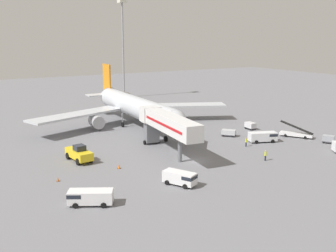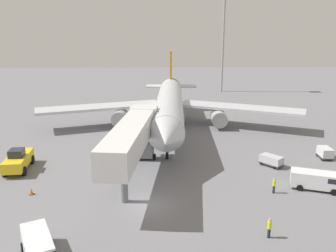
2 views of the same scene
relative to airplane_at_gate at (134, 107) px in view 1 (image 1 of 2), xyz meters
The scene contains 16 objects.
ground_plane 29.05m from the airplane_at_gate, 96.14° to the right, with size 300.00×300.00×0.00m, color slate.
airplane_at_gate is the anchor object (origin of this frame).
jet_bridge 22.44m from the airplane_at_gate, 102.06° to the right, with size 5.47×19.82×7.09m.
pushback_tug 27.08m from the airplane_at_gate, 135.85° to the right, with size 3.12×6.36×2.74m.
belt_loader_truck 35.32m from the airplane_at_gate, 47.46° to the right, with size 4.92×6.49×3.13m.
service_van_near_center 29.75m from the airplane_at_gate, 58.91° to the right, with size 5.73×3.75×1.94m.
service_van_rear_left 38.28m from the airplane_at_gate, 106.65° to the right, with size 3.76×4.97×1.87m.
service_van_far_center 43.79m from the airplane_at_gate, 123.39° to the right, with size 5.70×4.43×1.83m.
baggage_cart_near_right 41.25m from the airplane_at_gate, 51.78° to the right, with size 2.32×2.53×1.49m.
baggage_cart_mid_center 22.43m from the airplane_at_gate, 55.75° to the right, with size 2.91×3.07×1.34m.
baggage_cart_near_left 26.18m from the airplane_at_gate, 37.53° to the right, with size 1.59×2.53×1.52m.
ground_crew_worker_foreground 35.19m from the airplane_at_gate, 78.27° to the right, with size 0.47×0.47×1.75m.
ground_crew_worker_midground 28.23m from the airplane_at_gate, 68.60° to the right, with size 0.35×0.35×1.71m.
safety_cone_alpha 36.62m from the airplane_at_gate, 133.47° to the right, with size 0.41×0.41×0.62m.
safety_cone_bravo 30.19m from the airplane_at_gate, 120.75° to the right, with size 0.46×0.46×0.70m.
apron_light_mast 48.08m from the airplane_at_gate, 68.14° to the left, with size 2.40×2.40×31.37m.
Camera 1 is at (-36.25, -52.17, 20.10)m, focal length 43.14 mm.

